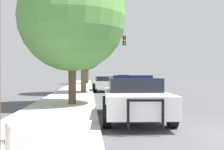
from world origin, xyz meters
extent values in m
cube|color=#BCB7AD|center=(-5.10, 0.00, 0.07)|extent=(3.00, 110.00, 0.13)
cube|color=white|center=(-2.37, 3.05, 0.65)|extent=(2.16, 5.19, 0.63)
cube|color=black|center=(-2.36, 3.30, 1.18)|extent=(1.77, 2.73, 0.45)
cylinder|color=black|center=(-1.51, 1.42, 0.33)|extent=(0.27, 0.68, 0.67)
cylinder|color=black|center=(-3.39, 1.51, 0.33)|extent=(0.27, 0.68, 0.67)
cylinder|color=black|center=(-1.36, 4.58, 0.33)|extent=(0.27, 0.68, 0.67)
cylinder|color=black|center=(-3.24, 4.67, 0.33)|extent=(0.27, 0.68, 0.67)
cylinder|color=black|center=(-2.07, 0.36, 0.56)|extent=(0.07, 0.07, 0.74)
cylinder|color=black|center=(-2.93, 0.40, 0.56)|extent=(0.07, 0.07, 0.74)
cylinder|color=black|center=(-2.50, 0.38, 0.89)|extent=(0.91, 0.11, 0.07)
cube|color=navy|center=(-2.36, 3.30, 1.45)|extent=(1.39, 0.27, 0.09)
cube|color=navy|center=(-1.41, 3.00, 0.68)|extent=(0.18, 3.67, 0.18)
cylinder|color=white|center=(-5.11, -1.92, 0.41)|extent=(0.21, 0.21, 0.57)
sphere|color=white|center=(-5.11, -1.92, 0.73)|extent=(0.22, 0.22, 0.22)
cylinder|color=white|center=(-5.28, -1.92, 0.47)|extent=(0.14, 0.08, 0.08)
cylinder|color=white|center=(-4.93, -1.92, 0.47)|extent=(0.14, 0.08, 0.08)
cylinder|color=#424247|center=(-4.47, 20.24, 2.73)|extent=(0.16, 0.16, 5.20)
cylinder|color=#424247|center=(-2.51, 20.24, 5.18)|extent=(3.93, 0.11, 0.11)
cube|color=black|center=(-0.54, 20.24, 4.73)|extent=(0.30, 0.24, 0.90)
sphere|color=red|center=(-0.54, 20.11, 5.03)|extent=(0.20, 0.20, 0.20)
sphere|color=orange|center=(-0.54, 20.11, 4.73)|extent=(0.20, 0.20, 0.20)
sphere|color=green|center=(-0.54, 20.11, 4.43)|extent=(0.20, 0.20, 0.20)
cube|color=silver|center=(-2.56, 17.86, 0.64)|extent=(1.92, 4.01, 0.57)
cube|color=black|center=(-2.55, 17.67, 1.13)|extent=(1.61, 2.10, 0.40)
cylinder|color=black|center=(-3.47, 19.06, 0.35)|extent=(0.26, 0.71, 0.70)
cylinder|color=black|center=(-1.71, 19.12, 0.35)|extent=(0.26, 0.71, 0.70)
cylinder|color=black|center=(-3.40, 16.61, 0.35)|extent=(0.26, 0.71, 0.70)
cylinder|color=black|center=(-1.64, 16.66, 0.35)|extent=(0.26, 0.71, 0.70)
cube|color=navy|center=(1.56, 38.23, 0.63)|extent=(2.10, 4.32, 0.57)
cube|color=black|center=(1.55, 38.02, 1.16)|extent=(1.72, 2.29, 0.48)
cylinder|color=black|center=(0.74, 39.59, 0.35)|extent=(0.28, 0.72, 0.70)
cylinder|color=black|center=(2.55, 39.48, 0.35)|extent=(0.28, 0.72, 0.70)
cylinder|color=black|center=(0.58, 36.98, 0.35)|extent=(0.28, 0.72, 0.70)
cylinder|color=black|center=(2.39, 36.87, 0.35)|extent=(0.28, 0.72, 0.70)
cylinder|color=brown|center=(-4.33, 15.11, 1.70)|extent=(0.40, 0.40, 3.14)
sphere|color=#4C8E38|center=(-4.33, 15.11, 4.60)|extent=(4.84, 4.84, 4.84)
cylinder|color=brown|center=(-4.20, 35.68, 1.62)|extent=(0.39, 0.39, 2.98)
sphere|color=#387A33|center=(-4.20, 35.68, 4.27)|extent=(4.20, 4.20, 4.20)
cylinder|color=brown|center=(-4.69, 6.90, 1.47)|extent=(0.36, 0.36, 2.68)
sphere|color=#5B9947|center=(-4.69, 6.90, 4.21)|extent=(5.09, 5.09, 5.09)
camera|label=1|loc=(-3.89, -6.44, 1.55)|focal=45.00mm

